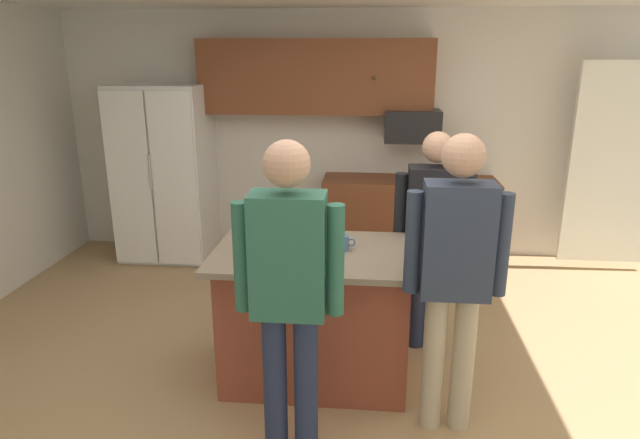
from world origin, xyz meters
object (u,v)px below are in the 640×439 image
Objects in this scene: person_guest_by_door at (433,228)px; mug_ceramic_white at (343,243)px; microwave_over_range at (412,126)px; mug_blue_stoneware at (320,238)px; person_guest_left at (289,284)px; glass_stout_tall at (288,236)px; kitchen_island at (316,314)px; refrigerator at (165,173)px; person_host_foreground at (455,267)px.

person_guest_by_door is 12.54× the size of mug_ceramic_white.
microwave_over_range reaches higher than mug_blue_stoneware.
person_guest_left is at bearing -94.91° from mug_blue_stoneware.
glass_stout_tall is (-0.94, -2.25, -0.46)m from microwave_over_range.
kitchen_island is at bearing -0.00° from person_guest_by_door.
mug_ceramic_white is (0.16, -0.07, -0.00)m from mug_blue_stoneware.
mug_blue_stoneware is (-0.78, -0.39, 0.03)m from person_guest_by_door.
mug_ceramic_white is (-0.57, -2.31, -0.47)m from microwave_over_range.
microwave_over_range is (2.60, 0.12, 0.52)m from refrigerator.
refrigerator reaches higher than microwave_over_range.
refrigerator is at bearing 132.76° from mug_ceramic_white.
person_guest_left is (1.80, -3.02, 0.11)m from refrigerator.
mug_blue_stoneware is at bearing -107.96° from microwave_over_range.
mug_ceramic_white is (2.03, -2.19, 0.05)m from refrigerator.
microwave_over_range is 1.92m from person_guest_by_door.
mug_blue_stoneware is 0.22m from glass_stout_tall.
microwave_over_range is 3.26m from person_guest_left.
kitchen_island is 0.97m from person_guest_left.
person_guest_left is (-0.86, -1.28, 0.09)m from person_guest_by_door.
kitchen_island is at bearing -0.00° from person_guest_left.
kitchen_island is (1.85, -2.23, -0.46)m from refrigerator.
person_host_foreground is (0.03, -0.95, 0.08)m from person_guest_by_door.
mug_ceramic_white is (0.18, 0.03, 0.51)m from kitchen_island.
kitchen_island is at bearing -101.16° from mug_blue_stoneware.
kitchen_island is 10.24× the size of mug_ceramic_white.
kitchen_island is 0.57m from glass_stout_tall.
person_host_foreground reaches higher than microwave_over_range.
person_guest_left is at bearing 24.74° from person_guest_by_door.
person_host_foreground is (0.89, 0.33, -0.00)m from person_guest_left.
microwave_over_range is at bearing 2.61° from refrigerator.
glass_stout_tall reaches higher than kitchen_island.
refrigerator is 3.17m from person_guest_by_door.
person_host_foreground reaches higher than person_guest_by_door.
glass_stout_tall is (-0.20, 0.10, 0.52)m from kitchen_island.
mug_blue_stoneware is at bearing 156.34° from mug_ceramic_white.
refrigerator reaches higher than mug_ceramic_white.
glass_stout_tall is at bearing -179.02° from mug_blue_stoneware.
kitchen_island is 9.99× the size of glass_stout_tall.
glass_stout_tall is (-0.22, -0.00, 0.01)m from mug_blue_stoneware.
mug_blue_stoneware is 0.93× the size of glass_stout_tall.
person_host_foreground is (0.83, -0.46, 0.56)m from kitchen_island.
microwave_over_range is 2.65m from kitchen_island.
person_guest_by_door reaches higher than microwave_over_range.
person_host_foreground is (0.08, -2.81, -0.42)m from microwave_over_range.
refrigerator is 2.99m from mug_ceramic_white.
person_host_foreground is at bearing -65.67° from person_guest_left.
refrigerator is at bearing 131.39° from mug_blue_stoneware.
refrigerator is at bearing -64.52° from person_guest_by_door.
mug_blue_stoneware is (0.08, 0.89, -0.06)m from person_guest_left.
refrigerator reaches higher than person_guest_left.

